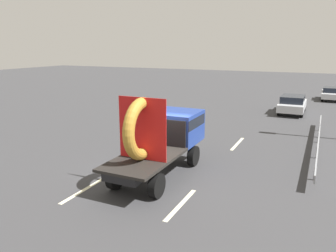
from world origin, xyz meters
TOP-DOWN VIEW (x-y plane):
  - ground_plane at (0.00, 0.00)m, footprint 120.00×120.00m
  - flatbed_truck at (0.28, 0.64)m, footprint 2.02×5.59m
  - distant_sedan at (3.92, 15.87)m, footprint 1.84×4.29m
  - guardrail at (6.02, 6.47)m, footprint 0.10×11.45m
  - lane_dash_left_near at (-1.54, -2.24)m, footprint 0.16×2.83m
  - lane_dash_left_far at (-1.54, 6.37)m, footprint 0.16×2.38m
  - lane_dash_right_near at (2.10, -1.94)m, footprint 0.16×2.45m
  - lane_dash_right_far at (2.10, 5.78)m, footprint 0.16×2.54m
  - oncoming_car at (6.70, 24.37)m, footprint 1.64×3.84m

SIDE VIEW (x-z plane):
  - ground_plane at x=0.00m, z-range 0.00..0.00m
  - lane_dash_left_near at x=-1.54m, z-range 0.00..0.01m
  - lane_dash_left_far at x=-1.54m, z-range 0.00..0.01m
  - lane_dash_right_near at x=2.10m, z-range 0.00..0.01m
  - lane_dash_right_far at x=2.10m, z-range 0.00..0.01m
  - guardrail at x=6.02m, z-range 0.17..0.88m
  - oncoming_car at x=6.70m, z-range 0.05..1.30m
  - distant_sedan at x=3.92m, z-range 0.05..1.45m
  - flatbed_truck at x=0.28m, z-range -0.10..3.26m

